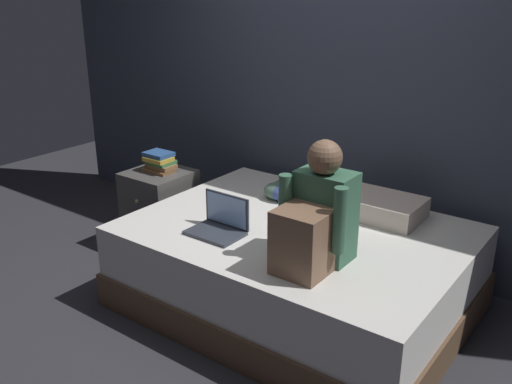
{
  "coord_description": "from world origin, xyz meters",
  "views": [
    {
      "loc": [
        1.84,
        -2.34,
        1.92
      ],
      "look_at": [
        0.04,
        0.1,
        0.78
      ],
      "focal_mm": 39.38,
      "sensor_mm": 36.0,
      "label": 1
    }
  ],
  "objects_px": {
    "bed": "(296,267)",
    "clothes_pile": "(282,190)",
    "laptop": "(220,224)",
    "pillow": "(377,206)",
    "person_sitting": "(316,219)",
    "book_stack": "(160,162)",
    "nightstand": "(160,209)"
  },
  "relations": [
    {
      "from": "pillow",
      "to": "book_stack",
      "type": "bearing_deg",
      "value": -168.41
    },
    {
      "from": "bed",
      "to": "pillow",
      "type": "height_order",
      "value": "pillow"
    },
    {
      "from": "bed",
      "to": "person_sitting",
      "type": "distance_m",
      "value": 0.69
    },
    {
      "from": "nightstand",
      "to": "laptop",
      "type": "distance_m",
      "value": 1.1
    },
    {
      "from": "pillow",
      "to": "clothes_pile",
      "type": "bearing_deg",
      "value": -171.18
    },
    {
      "from": "book_stack",
      "to": "person_sitting",
      "type": "bearing_deg",
      "value": -15.78
    },
    {
      "from": "nightstand",
      "to": "laptop",
      "type": "xyz_separation_m",
      "value": [
        0.97,
        -0.44,
        0.29
      ]
    },
    {
      "from": "laptop",
      "to": "clothes_pile",
      "type": "bearing_deg",
      "value": 91.56
    },
    {
      "from": "laptop",
      "to": "book_stack",
      "type": "relative_size",
      "value": 1.4
    },
    {
      "from": "bed",
      "to": "pillow",
      "type": "xyz_separation_m",
      "value": [
        0.3,
        0.45,
        0.33
      ]
    },
    {
      "from": "pillow",
      "to": "clothes_pile",
      "type": "distance_m",
      "value": 0.66
    },
    {
      "from": "nightstand",
      "to": "person_sitting",
      "type": "xyz_separation_m",
      "value": [
        1.62,
        -0.44,
        0.48
      ]
    },
    {
      "from": "person_sitting",
      "to": "book_stack",
      "type": "bearing_deg",
      "value": 164.22
    },
    {
      "from": "pillow",
      "to": "clothes_pile",
      "type": "relative_size",
      "value": 2.15
    },
    {
      "from": "pillow",
      "to": "laptop",
      "type": "bearing_deg",
      "value": -128.77
    },
    {
      "from": "nightstand",
      "to": "pillow",
      "type": "bearing_deg",
      "value": 12.13
    },
    {
      "from": "book_stack",
      "to": "clothes_pile",
      "type": "relative_size",
      "value": 0.88
    },
    {
      "from": "laptop",
      "to": "book_stack",
      "type": "xyz_separation_m",
      "value": [
        -0.96,
        0.46,
        0.08
      ]
    },
    {
      "from": "bed",
      "to": "nightstand",
      "type": "relative_size",
      "value": 3.34
    },
    {
      "from": "person_sitting",
      "to": "clothes_pile",
      "type": "bearing_deg",
      "value": 134.34
    },
    {
      "from": "book_stack",
      "to": "clothes_pile",
      "type": "distance_m",
      "value": 0.98
    },
    {
      "from": "clothes_pile",
      "to": "nightstand",
      "type": "bearing_deg",
      "value": -165.65
    },
    {
      "from": "nightstand",
      "to": "person_sitting",
      "type": "bearing_deg",
      "value": -15.16
    },
    {
      "from": "bed",
      "to": "clothes_pile",
      "type": "distance_m",
      "value": 0.59
    },
    {
      "from": "bed",
      "to": "clothes_pile",
      "type": "height_order",
      "value": "clothes_pile"
    },
    {
      "from": "laptop",
      "to": "book_stack",
      "type": "bearing_deg",
      "value": 154.61
    },
    {
      "from": "nightstand",
      "to": "book_stack",
      "type": "distance_m",
      "value": 0.37
    },
    {
      "from": "book_stack",
      "to": "clothes_pile",
      "type": "height_order",
      "value": "book_stack"
    },
    {
      "from": "bed",
      "to": "clothes_pile",
      "type": "xyz_separation_m",
      "value": [
        -0.35,
        0.35,
        0.33
      ]
    },
    {
      "from": "pillow",
      "to": "clothes_pile",
      "type": "xyz_separation_m",
      "value": [
        -0.65,
        -0.1,
        -0.01
      ]
    },
    {
      "from": "book_stack",
      "to": "laptop",
      "type": "bearing_deg",
      "value": -25.39
    },
    {
      "from": "bed",
      "to": "nightstand",
      "type": "distance_m",
      "value": 1.3
    }
  ]
}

